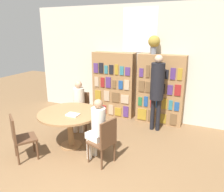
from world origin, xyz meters
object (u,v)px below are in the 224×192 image
at_px(seated_reader_right, 97,127).
at_px(librarian_standing, 157,85).
at_px(bookshelf_left, 114,85).
at_px(chair_near_camera, 20,136).
at_px(chair_left_side, 81,108).
at_px(seated_reader_left, 79,103).
at_px(bookshelf_right, 160,90).
at_px(reading_table, 70,118).
at_px(flower_vase, 154,43).
at_px(chair_far_side, 104,140).

xyz_separation_m(seated_reader_right, librarian_standing, (0.67, 1.73, 0.45)).
bearing_deg(bookshelf_left, seated_reader_right, -73.57).
bearing_deg(chair_near_camera, chair_left_side, 117.00).
height_order(bookshelf_left, seated_reader_left, bookshelf_left).
relative_size(bookshelf_right, chair_left_side, 2.03).
bearing_deg(seated_reader_right, reading_table, 90.00).
relative_size(bookshelf_right, chair_near_camera, 2.03).
xyz_separation_m(bookshelf_right, chair_left_side, (-1.71, -1.08, -0.40)).
xyz_separation_m(reading_table, seated_reader_right, (0.75, -0.23, 0.04)).
bearing_deg(bookshelf_left, flower_vase, 0.25).
distance_m(bookshelf_left, chair_left_side, 1.23).
distance_m(reading_table, seated_reader_left, 0.79).
distance_m(bookshelf_right, seated_reader_left, 2.09).
height_order(bookshelf_right, librarian_standing, librarian_standing).
bearing_deg(flower_vase, reading_table, -120.29).
bearing_deg(bookshelf_left, bookshelf_right, -0.00).
height_order(reading_table, seated_reader_left, seated_reader_left).
distance_m(seated_reader_left, librarian_standing, 1.90).
height_order(reading_table, librarian_standing, librarian_standing).
distance_m(bookshelf_right, chair_left_side, 2.07).
distance_m(chair_near_camera, librarian_standing, 3.10).
bearing_deg(bookshelf_right, reading_table, -124.92).
xyz_separation_m(bookshelf_left, seated_reader_right, (0.66, -2.23, -0.21)).
bearing_deg(flower_vase, chair_near_camera, -121.67).
relative_size(chair_left_side, seated_reader_right, 0.73).
bearing_deg(bookshelf_left, librarian_standing, -20.67).
height_order(bookshelf_left, chair_left_side, bookshelf_left).
bearing_deg(chair_near_camera, bookshelf_right, 90.05).
bearing_deg(chair_far_side, seated_reader_right, 90.00).
xyz_separation_m(chair_near_camera, seated_reader_right, (1.31, 0.56, 0.19)).
bearing_deg(reading_table, bookshelf_right, 55.08).
distance_m(bookshelf_right, flower_vase, 1.20).
distance_m(bookshelf_right, seated_reader_right, 2.33).
bearing_deg(flower_vase, seated_reader_right, -100.58).
distance_m(chair_left_side, seated_reader_right, 1.58).
xyz_separation_m(reading_table, chair_near_camera, (-0.56, -0.80, -0.15)).
bearing_deg(seated_reader_right, flower_vase, 6.41).
distance_m(chair_near_camera, seated_reader_left, 1.58).
bearing_deg(bookshelf_left, chair_near_camera, -103.13).
relative_size(chair_near_camera, seated_reader_right, 0.73).
height_order(flower_vase, chair_near_camera, flower_vase).
distance_m(seated_reader_right, librarian_standing, 1.91).
xyz_separation_m(seated_reader_left, librarian_standing, (1.68, 0.75, 0.44)).
bearing_deg(reading_table, bookshelf_left, 87.26).
relative_size(chair_far_side, librarian_standing, 0.48).
relative_size(flower_vase, librarian_standing, 0.25).
relative_size(bookshelf_left, chair_near_camera, 2.03).
height_order(chair_far_side, librarian_standing, librarian_standing).
bearing_deg(librarian_standing, chair_far_side, -105.55).
bearing_deg(bookshelf_left, chair_left_side, -110.81).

